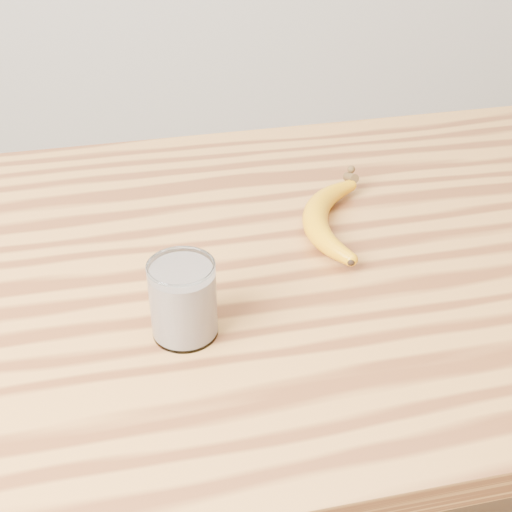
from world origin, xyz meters
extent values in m
cube|color=#A97035|center=(0.00, 0.00, 0.88)|extent=(1.20, 0.80, 0.04)
cylinder|color=brown|center=(-0.54, 0.34, 0.43)|extent=(0.06, 0.06, 0.86)
cylinder|color=brown|center=(0.54, 0.34, 0.43)|extent=(0.06, 0.06, 0.86)
cylinder|color=white|center=(-0.24, -0.13, 0.95)|extent=(0.08, 0.08, 0.10)
torus|color=white|center=(-0.24, -0.13, 1.00)|extent=(0.08, 0.08, 0.00)
cylinder|color=silver|center=(-0.24, -0.13, 0.94)|extent=(0.07, 0.07, 0.08)
camera|label=1|loc=(-0.30, -0.77, 1.45)|focal=50.00mm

